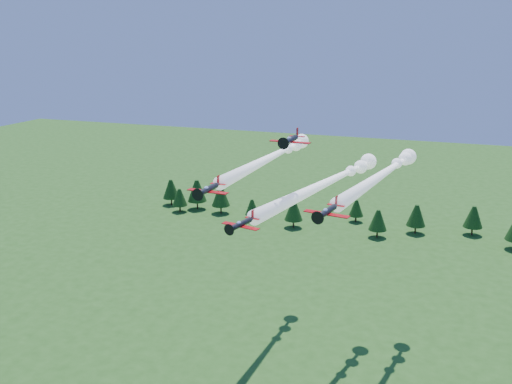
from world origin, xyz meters
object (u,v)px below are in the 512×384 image
(plane_right, at_px, (385,173))
(plane_slot, at_px, (291,140))
(plane_lead, at_px, (330,181))
(plane_left, at_px, (273,156))

(plane_right, height_order, plane_slot, plane_slot)
(plane_lead, distance_m, plane_right, 11.85)
(plane_lead, distance_m, plane_left, 18.73)
(plane_lead, distance_m, plane_slot, 18.62)
(plane_lead, bearing_deg, plane_right, 44.38)
(plane_right, distance_m, plane_slot, 27.03)
(plane_right, relative_size, plane_slot, 6.79)
(plane_right, xyz_separation_m, plane_slot, (-14.34, -20.84, 9.52))
(plane_left, height_order, plane_slot, plane_slot)
(plane_left, relative_size, plane_right, 1.03)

